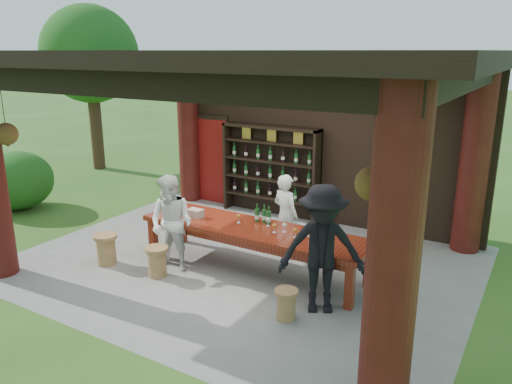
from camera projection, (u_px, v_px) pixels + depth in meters
The scene contains 14 objects.
ground at pixel (244, 262), 8.57m from camera, with size 90.00×90.00×0.00m, color #2D5119.
pavilion at pixel (256, 135), 8.35m from camera, with size 7.50×6.00×3.60m.
wine_shelf at pixel (270, 171), 10.75m from camera, with size 2.25×0.34×1.98m.
tasting_table at pixel (253, 234), 8.08m from camera, with size 3.88×1.02×0.75m.
stool_near_left at pixel (157, 261), 7.97m from camera, with size 0.37×0.37×0.49m.
stool_near_right at pixel (286, 304), 6.69m from camera, with size 0.32×0.32×0.43m.
stool_far_left at pixel (106, 249), 8.41m from camera, with size 0.40×0.40×0.53m.
host at pixel (286, 216), 8.63m from camera, with size 0.54×0.35×1.48m, color white.
guest_woman at pixel (172, 223), 8.09m from camera, with size 0.77×0.60×1.59m, color white.
guest_man at pixel (322, 250), 6.73m from camera, with size 1.17×0.67×1.81m, color black.
table_bottles at pixel (263, 214), 8.22m from camera, with size 0.31×0.13×0.31m.
table_glasses at pixel (282, 228), 7.80m from camera, with size 1.44×0.30×0.15m.
napkin_basket at pixel (195, 213), 8.52m from camera, with size 0.26×0.18×0.14m, color #BF6672.
shrubs at pixel (280, 230), 8.48m from camera, with size 13.81×7.64×1.36m.
Camera 1 is at (4.25, -6.68, 3.50)m, focal length 35.00 mm.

